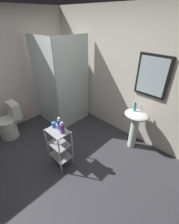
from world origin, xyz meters
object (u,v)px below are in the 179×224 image
Objects in this scene: hand_soap_bottle at (135,107)px; rinse_cup at (54,125)px; shower_stall at (63,103)px; pedestal_sink at (135,122)px; toilet at (10,123)px; storage_cart at (59,145)px; shampoo_bottle_blue at (59,124)px; conditioner_bottle_purple at (62,128)px.

hand_soap_bottle is 1.47m from rinse_cup.
shower_stall is 1.83m from pedestal_sink.
storage_cart is at bearing 11.23° from toilet.
shampoo_bottle_blue is at bearing 13.27° from toilet.
toilet is 1.55m from shampoo_bottle_blue.
conditioner_bottle_purple is at bearing 16.25° from storage_cart.
shampoo_bottle_blue is at bearing 15.76° from rinse_cup.
storage_cart is 0.40m from shampoo_bottle_blue.
shampoo_bottle_blue is at bearing -119.19° from pedestal_sink.
hand_soap_bottle is 1.36m from conditioner_bottle_purple.
hand_soap_bottle is 0.83× the size of conditioner_bottle_purple.
toilet is at bearing -143.41° from pedestal_sink.
storage_cart is (1.11, -0.94, -0.03)m from shower_stall.
pedestal_sink reaches higher than toilet.
pedestal_sink is 1.40m from conditioner_bottle_purple.
hand_soap_bottle is at bearing 64.27° from storage_cart.
pedestal_sink is 2.63m from toilet.
hand_soap_bottle is 1.73× the size of rinse_cup.
toilet is 1.41m from rinse_cup.
shower_stall reaches higher than toilet.
shampoo_bottle_blue reaches higher than storage_cart.
shower_stall is 1.81m from hand_soap_bottle.
storage_cart is 0.41m from conditioner_bottle_purple.
shampoo_bottle_blue reaches higher than toilet.
pedestal_sink is at bearing 60.81° from shampoo_bottle_blue.
hand_soap_bottle is at bearing 11.36° from shower_stall.
hand_soap_bottle is at bearing 67.46° from conditioner_bottle_purple.
shampoo_bottle_blue is (1.42, 0.33, 0.52)m from toilet.
storage_cart is 1.49m from hand_soap_bottle.
hand_soap_bottle reaches higher than conditioner_bottle_purple.
shower_stall is at bearing 75.84° from toilet.
rinse_cup is at bearing -177.57° from conditioner_bottle_purple.
shampoo_bottle_blue is at bearing -116.77° from hand_soap_bottle.
toilet is at bearing -168.44° from conditioner_bottle_purple.
storage_cart is 0.37m from rinse_cup.
shower_stall is 2.70× the size of storage_cart.
toilet is 4.62× the size of hand_soap_bottle.
pedestal_sink is 1.51m from rinse_cup.
hand_soap_bottle reaches higher than storage_cart.
shower_stall reaches higher than shampoo_bottle_blue.
hand_soap_bottle is at bearing 63.23° from shampoo_bottle_blue.
toilet is at bearing -142.47° from hand_soap_bottle.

